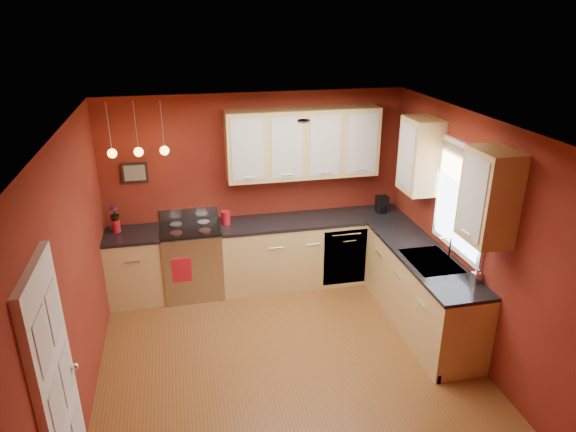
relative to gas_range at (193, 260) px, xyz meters
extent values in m
plane|color=brown|center=(0.92, -1.80, -0.48)|extent=(4.20, 4.20, 0.00)
cube|color=silver|center=(0.92, -1.80, 2.12)|extent=(4.00, 4.20, 0.02)
cube|color=maroon|center=(0.92, 0.30, 0.82)|extent=(4.00, 0.02, 2.60)
cube|color=maroon|center=(0.92, -3.90, 0.82)|extent=(4.00, 0.02, 2.60)
cube|color=maroon|center=(-1.08, -1.80, 0.82)|extent=(0.02, 4.20, 2.60)
cube|color=maroon|center=(2.92, -1.80, 0.82)|extent=(0.02, 4.20, 2.60)
cube|color=tan|center=(-0.73, 0.00, -0.03)|extent=(0.70, 0.60, 0.90)
cube|color=tan|center=(1.65, 0.00, -0.03)|extent=(2.54, 0.60, 0.90)
cube|color=tan|center=(2.62, -1.35, -0.03)|extent=(0.60, 2.10, 0.90)
cube|color=black|center=(-0.73, 0.00, 0.44)|extent=(0.70, 0.62, 0.04)
cube|color=black|center=(1.65, 0.00, 0.44)|extent=(2.54, 0.62, 0.04)
cube|color=black|center=(2.62, -1.35, 0.44)|extent=(0.62, 2.10, 0.04)
cube|color=#AEAEB2|center=(0.00, 0.00, -0.02)|extent=(0.76, 0.64, 0.92)
cube|color=black|center=(0.00, -0.30, 0.00)|extent=(0.55, 0.02, 0.32)
cylinder|color=#AEAEB2|center=(0.00, -0.31, 0.24)|extent=(0.60, 0.02, 0.02)
cube|color=black|center=(0.00, 0.00, 0.45)|extent=(0.76, 0.60, 0.03)
cylinder|color=gray|center=(-0.18, -0.14, 0.47)|extent=(0.16, 0.16, 0.01)
cylinder|color=gray|center=(0.18, -0.14, 0.47)|extent=(0.16, 0.16, 0.01)
cylinder|color=gray|center=(-0.18, 0.14, 0.47)|extent=(0.16, 0.16, 0.01)
cylinder|color=gray|center=(0.18, 0.14, 0.47)|extent=(0.16, 0.16, 0.01)
cube|color=#AEAEB2|center=(0.00, 0.30, 0.55)|extent=(0.76, 0.04, 0.16)
cube|color=#AEAEB2|center=(2.02, -0.29, -0.03)|extent=(0.60, 0.02, 0.80)
cube|color=gray|center=(2.62, -1.50, 0.43)|extent=(0.50, 0.70, 0.05)
cube|color=black|center=(2.62, -1.33, 0.42)|extent=(0.42, 0.30, 0.02)
cube|color=black|center=(2.62, -1.67, 0.42)|extent=(0.42, 0.30, 0.02)
cylinder|color=white|center=(2.84, -1.50, 0.60)|extent=(0.02, 0.02, 0.28)
cylinder|color=white|center=(2.77, -1.50, 0.73)|extent=(0.16, 0.02, 0.02)
cube|color=white|center=(2.90, -1.50, 1.17)|extent=(0.04, 1.02, 1.22)
cube|color=white|center=(2.89, -1.50, 1.17)|extent=(0.01, 0.90, 1.10)
cube|color=olive|center=(2.87, -1.50, 1.54)|extent=(0.02, 0.96, 0.36)
cube|color=white|center=(-1.05, -3.00, 0.54)|extent=(0.06, 0.82, 2.05)
cube|color=silver|center=(-1.02, -3.18, 1.12)|extent=(0.00, 0.28, 0.40)
cube|color=silver|center=(-1.02, -2.82, 1.12)|extent=(0.00, 0.28, 0.40)
cube|color=silver|center=(-1.02, -3.18, 0.57)|extent=(0.00, 0.28, 0.40)
cube|color=silver|center=(-1.02, -2.82, 0.57)|extent=(0.00, 0.28, 0.40)
cube|color=silver|center=(-1.02, -2.82, 0.02)|extent=(0.00, 0.28, 0.40)
sphere|color=white|center=(-0.99, -2.67, 0.52)|extent=(0.06, 0.06, 0.06)
cube|color=tan|center=(1.52, 0.12, 1.47)|extent=(2.00, 0.35, 0.90)
cube|color=tan|center=(2.75, -1.48, 1.47)|extent=(0.35, 1.95, 0.90)
cube|color=black|center=(-0.63, 0.28, 1.17)|extent=(0.32, 0.03, 0.26)
cylinder|color=gray|center=(-0.83, -0.05, 1.82)|extent=(0.01, 0.01, 0.60)
sphere|color=#FFA53F|center=(-0.83, -0.05, 1.52)|extent=(0.11, 0.11, 0.11)
cylinder|color=gray|center=(-0.53, -0.05, 1.82)|extent=(0.01, 0.01, 0.60)
sphere|color=#FFA53F|center=(-0.53, -0.05, 1.52)|extent=(0.11, 0.11, 0.11)
cylinder|color=gray|center=(-0.23, -0.05, 1.82)|extent=(0.01, 0.01, 0.60)
sphere|color=#FFA53F|center=(-0.23, -0.05, 1.52)|extent=(0.11, 0.11, 0.11)
cylinder|color=#B31320|center=(0.47, 0.04, 0.54)|extent=(0.11, 0.11, 0.17)
cylinder|color=#B31320|center=(0.47, 0.04, 0.64)|extent=(0.12, 0.12, 0.02)
cylinder|color=#B31320|center=(-0.92, 0.09, 0.54)|extent=(0.10, 0.10, 0.16)
imported|color=#B31320|center=(-0.92, 0.09, 0.71)|extent=(0.13, 0.13, 0.21)
cube|color=black|center=(2.63, 0.02, 0.57)|extent=(0.17, 0.14, 0.23)
cylinder|color=black|center=(2.63, -0.03, 0.51)|extent=(0.09, 0.09, 0.11)
imported|color=white|center=(2.84, -2.05, 0.54)|extent=(0.08, 0.09, 0.17)
cube|color=#B31320|center=(-0.15, -0.33, 0.04)|extent=(0.24, 0.02, 0.33)
camera|label=1|loc=(-0.06, -6.20, 3.12)|focal=32.00mm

